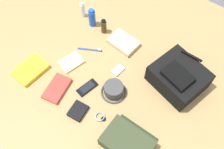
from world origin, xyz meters
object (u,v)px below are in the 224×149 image
paperback_novel (31,70)px  travel_guidebook (57,89)px  cell_phone (87,88)px  bucket_hat (114,90)px  cologne_bottle (104,26)px  notepad (71,62)px  deodorant_spray (92,18)px  toothbrush (91,50)px  wallet (78,111)px  folded_towel (123,43)px  backpack (179,77)px  toiletry_pouch (128,142)px  media_player (118,70)px  wristwatch (100,117)px  toothpaste_tube (83,10)px

paperback_novel → travel_guidebook: bearing=0.2°
cell_phone → bucket_hat: bearing=26.2°
cologne_bottle → notepad: 0.35m
deodorant_spray → toothbrush: bearing=-53.8°
wallet → folded_towel: size_ratio=0.55×
paperback_novel → backpack: bearing=31.0°
cell_phone → wallet: size_ratio=1.31×
bucket_hat → paperback_novel: size_ratio=0.73×
paperback_novel → notepad: 0.27m
travel_guidebook → notepad: size_ratio=1.39×
travel_guidebook → notepad: bearing=106.4°
toiletry_pouch → wallet: (-0.35, -0.01, -0.03)m
wallet → media_player: bearing=78.9°
wallet → cologne_bottle: bearing=106.2°
media_player → notepad: (-0.29, -0.14, 0.00)m
deodorant_spray → wristwatch: size_ratio=2.04×
backpack → paperback_novel: (-0.81, -0.48, -0.06)m
notepad → folded_towel: folded_towel is taller
wristwatch → cell_phone: bearing=150.5°
travel_guidebook → backpack: bearing=39.9°
toothbrush → cologne_bottle: bearing=99.0°
cologne_bottle → toothpaste_tube: bearing=171.8°
bucket_hat → wallet: 0.25m
toiletry_pouch → wristwatch: 0.23m
cell_phone → wallet: 0.17m
notepad → cell_phone: bearing=-7.5°
paperback_novel → travel_guidebook: 0.23m
backpack → toothbrush: (-0.60, -0.12, -0.06)m
toiletry_pouch → travel_guidebook: 0.55m
backpack → notepad: backpack is taller
backpack → cologne_bottle: 0.63m
toiletry_pouch → toothbrush: bearing=145.6°
backpack → wallet: 0.65m
toothpaste_tube → media_player: 0.55m
backpack → paperback_novel: 0.94m
toothbrush → folded_towel: folded_towel is taller
cologne_bottle → folded_towel: (0.18, -0.01, -0.04)m
travel_guidebook → cell_phone: bearing=39.0°
toothpaste_tube → cell_phone: (0.41, -0.46, -0.05)m
folded_towel → wristwatch: bearing=-68.9°
paperback_novel → wallet: bearing=-4.8°
folded_towel → toothbrush: bearing=-130.6°
wallet → toothpaste_tube: bearing=120.3°
toiletry_pouch → wallet: size_ratio=2.42×
cell_phone → notepad: size_ratio=0.96×
deodorant_spray → cell_phone: bearing=-55.1°
deodorant_spray → paperback_novel: bearing=-97.7°
toothbrush → notepad: 0.17m
bucket_hat → cologne_bottle: (-0.34, 0.35, 0.02)m
cologne_bottle → toothbrush: bearing=-81.0°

